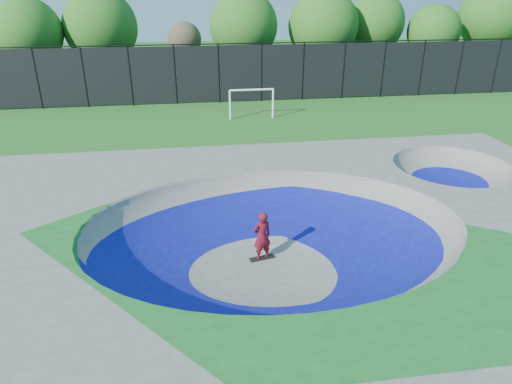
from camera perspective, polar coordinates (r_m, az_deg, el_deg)
ground at (r=13.80m, az=2.21°, el=-9.29°), size 120.00×120.00×0.00m
skate_deck at (r=13.39m, az=2.27°, el=-6.62°), size 22.00×14.00×1.50m
skater at (r=13.72m, az=0.76°, el=-5.57°), size 0.66×0.53×1.59m
skateboard at (r=14.12m, az=0.74°, el=-8.26°), size 0.81×0.38×0.05m
soccer_goal at (r=28.69m, az=-0.55°, el=11.65°), size 2.81×0.12×1.85m
fence at (r=32.80m, az=-4.66°, el=14.66°), size 48.09×0.09×4.04m
treeline at (r=37.38m, az=-5.12°, el=20.08°), size 51.95×7.24×8.12m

